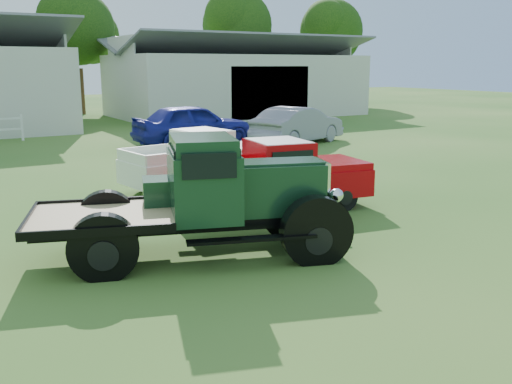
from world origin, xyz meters
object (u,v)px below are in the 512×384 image
white_pickup (200,160)px  misc_car_blue (193,124)px  vintage_flatbed (198,197)px  misc_car_grey (298,125)px  red_pickup (275,175)px

white_pickup → misc_car_blue: misc_car_blue is taller
vintage_flatbed → misc_car_grey: size_ratio=1.12×
misc_car_blue → misc_car_grey: bearing=-117.6°
vintage_flatbed → red_pickup: (2.98, 2.11, -0.24)m
red_pickup → white_pickup: red_pickup is taller
vintage_flatbed → white_pickup: (2.47, 5.13, -0.27)m
misc_car_grey → misc_car_blue: bearing=42.8°
misc_car_grey → red_pickup: bearing=122.3°
red_pickup → white_pickup: size_ratio=1.05×
misc_car_blue → misc_car_grey: (4.06, -2.07, -0.08)m
white_pickup → misc_car_grey: bearing=31.0°
vintage_flatbed → misc_car_grey: vintage_flatbed is taller
red_pickup → misc_car_blue: (3.13, 11.40, 0.04)m
vintage_flatbed → white_pickup: bearing=82.6°
vintage_flatbed → red_pickup: vintage_flatbed is taller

